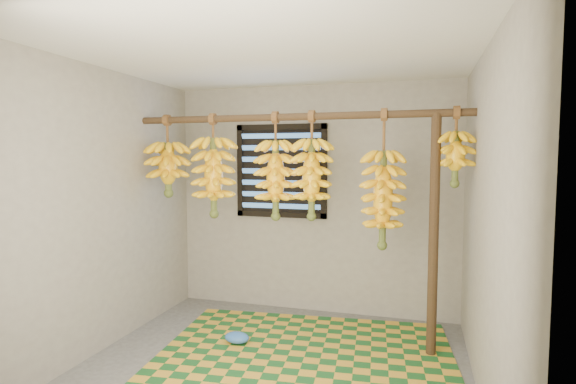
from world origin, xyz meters
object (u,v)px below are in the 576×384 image
(banana_bunch_d, at_px, (312,179))
(banana_bunch_b, at_px, (214,177))
(banana_bunch_c, at_px, (276,180))
(support_post, at_px, (434,236))
(woven_mat, at_px, (304,358))
(plastic_bag, at_px, (237,338))
(banana_bunch_e, at_px, (383,199))
(banana_bunch_f, at_px, (455,158))
(banana_bunch_a, at_px, (168,169))

(banana_bunch_d, bearing_deg, banana_bunch_b, 180.00)
(banana_bunch_b, height_order, banana_bunch_c, same)
(support_post, bearing_deg, banana_bunch_b, 180.00)
(woven_mat, bearing_deg, plastic_bag, 170.29)
(banana_bunch_e, bearing_deg, woven_mat, -148.25)
(banana_bunch_c, bearing_deg, banana_bunch_f, 0.00)
(banana_bunch_d, distance_m, banana_bunch_f, 1.19)
(support_post, xyz_separation_m, plastic_bag, (-1.64, -0.25, -0.94))
(support_post, bearing_deg, banana_bunch_a, 180.00)
(woven_mat, xyz_separation_m, banana_bunch_e, (0.59, 0.36, 1.29))
(banana_bunch_c, xyz_separation_m, banana_bunch_e, (0.95, 0.00, -0.15))
(plastic_bag, bearing_deg, support_post, 8.77)
(banana_bunch_e, bearing_deg, plastic_bag, -168.35)
(woven_mat, xyz_separation_m, banana_bunch_a, (-1.45, 0.36, 1.53))
(support_post, bearing_deg, banana_bunch_e, 180.00)
(plastic_bag, bearing_deg, banana_bunch_b, 142.28)
(support_post, relative_size, banana_bunch_c, 2.09)
(banana_bunch_b, bearing_deg, banana_bunch_d, 0.00)
(banana_bunch_c, height_order, banana_bunch_d, same)
(banana_bunch_d, bearing_deg, banana_bunch_a, 180.00)
(banana_bunch_c, bearing_deg, woven_mat, -45.20)
(banana_bunch_c, distance_m, banana_bunch_f, 1.52)
(plastic_bag, distance_m, banana_bunch_d, 1.55)
(banana_bunch_b, relative_size, banana_bunch_e, 0.82)
(plastic_bag, distance_m, banana_bunch_b, 1.47)
(banana_bunch_b, relative_size, banana_bunch_c, 1.00)
(support_post, distance_m, banana_bunch_e, 0.51)
(banana_bunch_a, relative_size, banana_bunch_f, 1.21)
(woven_mat, height_order, banana_bunch_e, banana_bunch_e)
(support_post, distance_m, plastic_bag, 1.91)
(banana_bunch_b, bearing_deg, banana_bunch_f, 0.00)
(banana_bunch_a, height_order, banana_bunch_c, same)
(support_post, height_order, banana_bunch_a, banana_bunch_a)
(support_post, bearing_deg, plastic_bag, -171.23)
(support_post, relative_size, banana_bunch_a, 2.60)
(support_post, xyz_separation_m, banana_bunch_b, (-1.97, 0.00, 0.46))
(banana_bunch_d, bearing_deg, plastic_bag, -157.56)
(support_post, height_order, banana_bunch_f, banana_bunch_f)
(banana_bunch_b, height_order, banana_bunch_e, same)
(woven_mat, distance_m, banana_bunch_a, 2.14)
(banana_bunch_a, height_order, banana_bunch_e, same)
(banana_bunch_c, relative_size, banana_bunch_f, 1.51)
(support_post, relative_size, banana_bunch_d, 2.12)
(banana_bunch_e, relative_size, banana_bunch_f, 1.84)
(banana_bunch_a, bearing_deg, banana_bunch_d, 0.00)
(support_post, bearing_deg, banana_bunch_f, 0.00)
(banana_bunch_c, distance_m, banana_bunch_e, 0.96)
(banana_bunch_a, bearing_deg, banana_bunch_b, 0.00)
(woven_mat, distance_m, banana_bunch_e, 1.46)
(support_post, xyz_separation_m, banana_bunch_a, (-2.45, 0.00, 0.54))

